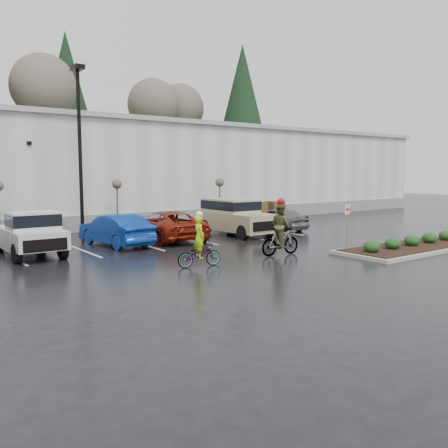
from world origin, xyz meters
TOP-DOWN VIEW (x-y plane):
  - ground at (0.00, 0.00)m, footprint 120.00×120.00m
  - warehouse at (0.00, 21.99)m, footprint 60.50×15.50m
  - wooded_ridge at (0.00, 45.00)m, footprint 80.00×25.00m
  - lamppost at (-4.00, 12.00)m, footprint 0.50×1.00m
  - sapling_mid at (-1.50, 13.00)m, footprint 0.60×0.60m
  - sapling_east at (6.00, 13.00)m, footprint 0.60×0.60m
  - pallet_stack_a at (8.50, 14.00)m, footprint 1.20×1.20m
  - pallet_stack_b at (10.20, 14.00)m, footprint 1.20×1.20m
  - pallet_stack_c at (12.00, 14.00)m, footprint 1.20×1.20m
  - curb_island at (7.00, -1.00)m, footprint 8.00×3.00m
  - mulch_bed at (7.00, -1.00)m, footprint 7.60×2.60m
  - shrub_a at (4.00, -1.00)m, footprint 0.70×0.70m
  - shrub_b at (5.50, -1.00)m, footprint 0.70×0.70m
  - shrub_c at (7.00, -1.00)m, footprint 0.70×0.70m
  - shrub_d at (8.50, -1.00)m, footprint 0.70×0.70m
  - shrub_e at (10.00, -1.00)m, footprint 0.70×0.70m
  - fire_lane_sign at (3.80, 0.20)m, footprint 0.30×0.05m
  - pickup_white at (-7.80, 8.03)m, footprint 2.10×5.20m
  - car_blue at (-3.68, 8.25)m, footprint 2.20×4.88m
  - car_red at (-0.65, 8.51)m, footprint 3.13×5.80m
  - suv_tan at (3.53, 7.89)m, footprint 2.20×5.10m
  - car_grey at (7.08, 8.24)m, footprint 1.68×4.16m
  - cyclist_hivis at (-3.21, 1.48)m, footprint 1.84×0.88m
  - cyclist_olive at (1.01, 1.50)m, footprint 1.95×0.95m

SIDE VIEW (x-z plane):
  - ground at x=0.00m, z-range 0.00..0.00m
  - curb_island at x=7.00m, z-range 0.00..0.15m
  - mulch_bed at x=7.00m, z-range 0.15..0.19m
  - shrub_a at x=4.00m, z-range 0.15..0.67m
  - shrub_b at x=5.50m, z-range 0.15..0.67m
  - shrub_c at x=7.00m, z-range 0.15..0.67m
  - shrub_d at x=8.50m, z-range 0.15..0.67m
  - shrub_e at x=10.00m, z-range 0.15..0.67m
  - cyclist_hivis at x=-3.21m, z-range -0.40..1.74m
  - pallet_stack_a at x=8.50m, z-range 0.00..1.35m
  - pallet_stack_b at x=10.20m, z-range 0.00..1.35m
  - pallet_stack_c at x=12.00m, z-range 0.00..1.35m
  - car_grey at x=7.08m, z-range 0.00..1.41m
  - car_red at x=-0.65m, z-range 0.00..1.55m
  - car_blue at x=-3.68m, z-range 0.00..1.56m
  - cyclist_olive at x=1.01m, z-range -0.35..2.15m
  - pickup_white at x=-7.80m, z-range 0.00..1.96m
  - suv_tan at x=3.53m, z-range 0.00..2.06m
  - fire_lane_sign at x=3.80m, z-range 0.31..2.51m
  - sapling_mid at x=-1.50m, z-range 1.13..4.33m
  - sapling_east at x=6.00m, z-range 1.13..4.33m
  - wooded_ridge at x=0.00m, z-range 0.00..6.00m
  - warehouse at x=0.00m, z-range 0.05..7.25m
  - lamppost at x=-4.00m, z-range 1.07..10.30m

